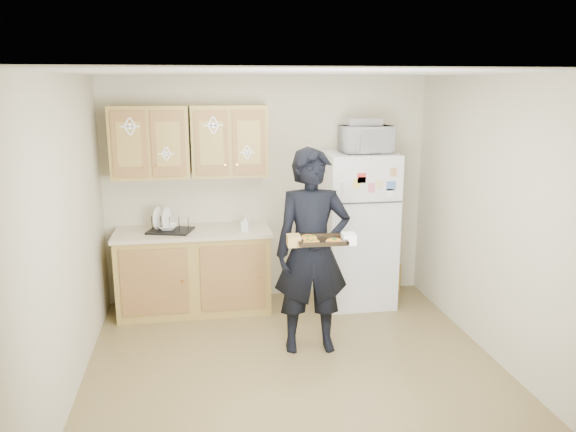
% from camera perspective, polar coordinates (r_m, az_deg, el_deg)
% --- Properties ---
extents(floor, '(3.60, 3.60, 0.00)m').
position_cam_1_polar(floor, '(5.06, 0.76, -15.26)').
color(floor, brown).
rests_on(floor, ground).
extents(ceiling, '(3.60, 3.60, 0.00)m').
position_cam_1_polar(ceiling, '(4.44, 0.86, 14.34)').
color(ceiling, silver).
rests_on(ceiling, wall_back).
extents(wall_back, '(3.60, 0.04, 2.50)m').
position_cam_1_polar(wall_back, '(6.33, -2.08, 2.67)').
color(wall_back, beige).
rests_on(wall_back, floor).
extents(wall_front, '(3.60, 0.04, 2.50)m').
position_cam_1_polar(wall_front, '(2.94, 7.13, -10.33)').
color(wall_front, beige).
rests_on(wall_front, floor).
extents(wall_left, '(0.04, 3.60, 2.50)m').
position_cam_1_polar(wall_left, '(4.64, -21.67, -2.27)').
color(wall_left, beige).
rests_on(wall_left, floor).
extents(wall_right, '(0.04, 3.60, 2.50)m').
position_cam_1_polar(wall_right, '(5.22, 20.67, -0.53)').
color(wall_right, beige).
rests_on(wall_right, floor).
extents(refrigerator, '(0.75, 0.70, 1.70)m').
position_cam_1_polar(refrigerator, '(6.26, 7.05, -1.31)').
color(refrigerator, silver).
rests_on(refrigerator, floor).
extents(base_cabinet, '(1.60, 0.60, 0.86)m').
position_cam_1_polar(base_cabinet, '(6.18, -9.50, -5.65)').
color(base_cabinet, olive).
rests_on(base_cabinet, floor).
extents(countertop, '(1.64, 0.64, 0.04)m').
position_cam_1_polar(countertop, '(6.05, -9.66, -1.61)').
color(countertop, beige).
rests_on(countertop, base_cabinet).
extents(upper_cab_left, '(0.80, 0.33, 0.75)m').
position_cam_1_polar(upper_cab_left, '(6.03, -13.84, 7.28)').
color(upper_cab_left, olive).
rests_on(upper_cab_left, wall_back).
extents(upper_cab_right, '(0.80, 0.33, 0.75)m').
position_cam_1_polar(upper_cab_right, '(6.03, -5.99, 7.58)').
color(upper_cab_right, olive).
rests_on(upper_cab_right, wall_back).
extents(cereal_box, '(0.20, 0.07, 0.32)m').
position_cam_1_polar(cereal_box, '(6.83, 10.49, -6.22)').
color(cereal_box, gold).
rests_on(cereal_box, floor).
extents(person, '(0.71, 0.48, 1.88)m').
position_cam_1_polar(person, '(5.08, 2.47, -3.66)').
color(person, black).
rests_on(person, floor).
extents(baking_tray, '(0.42, 0.32, 0.04)m').
position_cam_1_polar(baking_tray, '(4.75, 3.41, -2.52)').
color(baking_tray, black).
rests_on(baking_tray, person).
extents(pizza_front_left, '(0.14, 0.14, 0.02)m').
position_cam_1_polar(pizza_front_left, '(4.66, 2.39, -2.60)').
color(pizza_front_left, orange).
rests_on(pizza_front_left, baking_tray).
extents(pizza_front_right, '(0.14, 0.14, 0.02)m').
position_cam_1_polar(pizza_front_right, '(4.69, 4.71, -2.52)').
color(pizza_front_right, orange).
rests_on(pizza_front_right, baking_tray).
extents(pizza_back_left, '(0.14, 0.14, 0.02)m').
position_cam_1_polar(pizza_back_left, '(4.79, 2.14, -2.15)').
color(pizza_back_left, orange).
rests_on(pizza_back_left, baking_tray).
extents(microwave, '(0.55, 0.40, 0.29)m').
position_cam_1_polar(microwave, '(6.05, 7.91, 7.73)').
color(microwave, silver).
rests_on(microwave, refrigerator).
extents(foil_pan, '(0.36, 0.25, 0.08)m').
position_cam_1_polar(foil_pan, '(6.06, 7.65, 9.47)').
color(foil_pan, '#AAAAB1').
rests_on(foil_pan, microwave).
extents(dish_rack, '(0.51, 0.44, 0.18)m').
position_cam_1_polar(dish_rack, '(6.02, -11.90, -0.74)').
color(dish_rack, black).
rests_on(dish_rack, countertop).
extents(bowl, '(0.21, 0.21, 0.05)m').
position_cam_1_polar(bowl, '(6.03, -12.14, -1.12)').
color(bowl, white).
rests_on(bowl, dish_rack).
extents(soap_bottle, '(0.09, 0.09, 0.17)m').
position_cam_1_polar(soap_bottle, '(5.92, -4.38, -0.74)').
color(soap_bottle, silver).
rests_on(soap_bottle, countertop).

